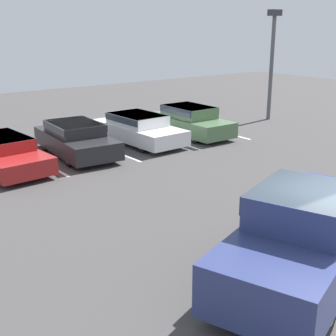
# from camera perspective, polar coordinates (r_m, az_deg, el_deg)

# --- Properties ---
(stall_stripe_c) EXTENTS (0.12, 4.60, 0.01)m
(stall_stripe_c) POSITION_cam_1_polar(r_m,az_deg,el_deg) (17.71, -15.20, 0.84)
(stall_stripe_c) COLOR white
(stall_stripe_c) RESTS_ON ground_plane
(stall_stripe_d) EXTENTS (0.12, 4.60, 0.01)m
(stall_stripe_d) POSITION_cam_1_polar(r_m,az_deg,el_deg) (18.89, -7.19, 2.32)
(stall_stripe_d) COLOR white
(stall_stripe_d) RESTS_ON ground_plane
(stall_stripe_e) EXTENTS (0.12, 4.60, 0.01)m
(stall_stripe_e) POSITION_cam_1_polar(r_m,az_deg,el_deg) (20.41, -0.24, 3.57)
(stall_stripe_e) COLOR white
(stall_stripe_e) RESTS_ON ground_plane
(stall_stripe_f) EXTENTS (0.12, 4.60, 0.01)m
(stall_stripe_f) POSITION_cam_1_polar(r_m,az_deg,el_deg) (22.19, 5.70, 4.60)
(stall_stripe_f) COLOR white
(stall_stripe_f) RESTS_ON ground_plane
(pickup_truck) EXTENTS (6.01, 3.76, 1.87)m
(pickup_truck) POSITION_cam_1_polar(r_m,az_deg,el_deg) (9.60, 16.83, -7.40)
(pickup_truck) COLOR navy
(pickup_truck) RESTS_ON ground_plane
(parked_sedan_b) EXTENTS (2.17, 4.71, 1.14)m
(parked_sedan_b) POSITION_cam_1_polar(r_m,az_deg,el_deg) (16.99, -19.72, 1.89)
(parked_sedan_b) COLOR maroon
(parked_sedan_b) RESTS_ON ground_plane
(parked_sedan_c) EXTENTS (2.13, 4.50, 1.25)m
(parked_sedan_c) POSITION_cam_1_polar(r_m,az_deg,el_deg) (18.09, -11.17, 3.63)
(parked_sedan_c) COLOR #232326
(parked_sedan_c) RESTS_ON ground_plane
(parked_sedan_d) EXTENTS (2.00, 4.60, 1.21)m
(parked_sedan_d) POSITION_cam_1_polar(r_m,az_deg,el_deg) (19.67, -3.64, 4.94)
(parked_sedan_d) COLOR silver
(parked_sedan_d) RESTS_ON ground_plane
(parked_sedan_e) EXTENTS (1.80, 4.32, 1.31)m
(parked_sedan_e) POSITION_cam_1_polar(r_m,az_deg,el_deg) (21.00, 2.67, 5.86)
(parked_sedan_e) COLOR #4C6B47
(parked_sedan_e) RESTS_ON ground_plane
(light_post) EXTENTS (0.70, 0.36, 5.48)m
(light_post) POSITION_cam_1_polar(r_m,az_deg,el_deg) (24.87, 12.58, 13.39)
(light_post) COLOR #515156
(light_post) RESTS_ON ground_plane
(traffic_cone) EXTENTS (0.52, 0.52, 0.56)m
(traffic_cone) POSITION_cam_1_polar(r_m,az_deg,el_deg) (14.63, 14.88, -1.51)
(traffic_cone) COLOR black
(traffic_cone) RESTS_ON ground_plane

